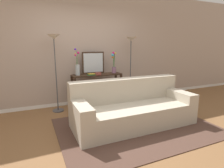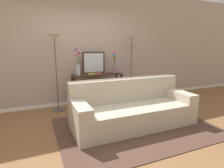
% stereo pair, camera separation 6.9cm
% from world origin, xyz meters
% --- Properties ---
extents(ground_plane, '(16.00, 16.00, 0.02)m').
position_xyz_m(ground_plane, '(0.00, 0.00, -0.01)').
color(ground_plane, brown).
extents(back_wall, '(12.00, 0.15, 2.95)m').
position_xyz_m(back_wall, '(0.00, 1.91, 1.47)').
color(back_wall, white).
rests_on(back_wall, ground).
extents(area_rug, '(2.90, 2.06, 0.01)m').
position_xyz_m(area_rug, '(0.54, -0.05, 0.01)').
color(area_rug, '#51382D').
rests_on(area_rug, ground).
extents(couch, '(2.35, 0.94, 0.88)m').
position_xyz_m(couch, '(0.54, 0.11, 0.31)').
color(couch, '#BCB29E').
rests_on(couch, ground).
extents(console_table, '(1.26, 0.37, 0.82)m').
position_xyz_m(console_table, '(0.30, 1.50, 0.57)').
color(console_table, '#382619').
rests_on(console_table, ground).
extents(floor_lamp_left, '(0.28, 0.28, 1.77)m').
position_xyz_m(floor_lamp_left, '(-0.70, 1.47, 1.39)').
color(floor_lamp_left, '#4C4C51').
rests_on(floor_lamp_left, ground).
extents(floor_lamp_right, '(0.28, 0.28, 1.75)m').
position_xyz_m(floor_lamp_right, '(1.26, 1.47, 1.37)').
color(floor_lamp_right, '#4C4C51').
rests_on(floor_lamp_right, ground).
extents(wall_mirror, '(0.58, 0.02, 0.55)m').
position_xyz_m(wall_mirror, '(0.26, 1.65, 1.10)').
color(wall_mirror, '#382619').
rests_on(wall_mirror, console_table).
extents(vase_tall_flowers, '(0.12, 0.10, 0.64)m').
position_xyz_m(vase_tall_flowers, '(-0.18, 1.52, 1.02)').
color(vase_tall_flowers, silver).
rests_on(vase_tall_flowers, console_table).
extents(vase_short_flowers, '(0.13, 0.13, 0.55)m').
position_xyz_m(vase_short_flowers, '(0.78, 1.52, 1.07)').
color(vase_short_flowers, gray).
rests_on(vase_short_flowers, console_table).
extents(fruit_bowl, '(0.17, 0.17, 0.06)m').
position_xyz_m(fruit_bowl, '(0.29, 1.38, 0.85)').
color(fruit_bowl, brown).
rests_on(fruit_bowl, console_table).
extents(book_stack, '(0.22, 0.14, 0.04)m').
position_xyz_m(book_stack, '(0.14, 1.41, 0.84)').
color(book_stack, '#236033').
rests_on(book_stack, console_table).
extents(book_row_under_console, '(0.41, 0.17, 0.13)m').
position_xyz_m(book_row_under_console, '(-0.01, 1.50, 0.06)').
color(book_row_under_console, slate).
rests_on(book_row_under_console, ground).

